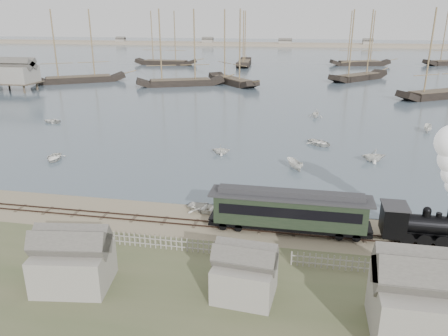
# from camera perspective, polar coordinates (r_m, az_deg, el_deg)

# --- Properties ---
(ground) EXTENTS (600.00, 600.00, 0.00)m
(ground) POSITION_cam_1_polar(r_m,az_deg,el_deg) (41.71, 2.30, -6.53)
(ground) COLOR gray
(ground) RESTS_ON ground
(harbor_water) EXTENTS (600.00, 336.00, 0.06)m
(harbor_water) POSITION_cam_1_polar(r_m,az_deg,el_deg) (208.03, 9.52, 14.04)
(harbor_water) COLOR #435360
(harbor_water) RESTS_ON ground
(rail_track) EXTENTS (120.00, 1.80, 0.16)m
(rail_track) POSITION_cam_1_polar(r_m,az_deg,el_deg) (39.92, 1.87, -7.70)
(rail_track) COLOR #33231C
(rail_track) RESTS_ON ground
(picket_fence_west) EXTENTS (19.00, 0.10, 1.20)m
(picket_fence_west) POSITION_cam_1_polar(r_m,az_deg,el_deg) (37.15, -9.49, -10.25)
(picket_fence_west) COLOR gray
(picket_fence_west) RESTS_ON ground
(picket_fence_east) EXTENTS (15.00, 0.10, 1.20)m
(picket_fence_east) POSITION_cam_1_polar(r_m,az_deg,el_deg) (35.50, 21.25, -12.93)
(picket_fence_east) COLOR gray
(picket_fence_east) RESTS_ON ground
(shed_left) EXTENTS (5.00, 4.00, 4.10)m
(shed_left) POSITION_cam_1_polar(r_m,az_deg,el_deg) (33.91, -18.79, -14.24)
(shed_left) COLOR gray
(shed_left) RESTS_ON ground
(shed_mid) EXTENTS (4.00, 3.50, 3.60)m
(shed_mid) POSITION_cam_1_polar(r_m,az_deg,el_deg) (31.21, 2.66, -16.30)
(shed_mid) COLOR gray
(shed_mid) RESTS_ON ground
(shed_right) EXTENTS (6.00, 5.00, 5.10)m
(shed_right) POSITION_cam_1_polar(r_m,az_deg,el_deg) (30.41, 24.34, -19.37)
(shed_right) COLOR gray
(shed_right) RESTS_ON ground
(far_spit) EXTENTS (500.00, 20.00, 1.80)m
(far_spit) POSITION_cam_1_polar(r_m,az_deg,el_deg) (287.79, 10.03, 15.40)
(far_spit) COLOR gray
(far_spit) RESTS_ON ground
(locomotive) EXTENTS (7.89, 2.95, 9.84)m
(locomotive) POSITION_cam_1_polar(r_m,az_deg,el_deg) (39.38, 26.75, -3.12)
(locomotive) COLOR black
(locomotive) RESTS_ON ground
(passenger_coach) EXTENTS (14.02, 2.70, 3.41)m
(passenger_coach) POSITION_cam_1_polar(r_m,az_deg,el_deg) (38.65, 8.53, -5.40)
(passenger_coach) COLOR black
(passenger_coach) RESTS_ON ground
(beached_dinghy) EXTENTS (3.42, 4.23, 0.77)m
(beached_dinghy) POSITION_cam_1_polar(r_m,az_deg,el_deg) (42.86, -2.41, -5.22)
(beached_dinghy) COLOR silver
(beached_dinghy) RESTS_ON ground
(rowboat_0) EXTENTS (4.13, 3.42, 0.74)m
(rowboat_0) POSITION_cam_1_polar(r_m,az_deg,el_deg) (61.86, -21.33, 1.29)
(rowboat_0) COLOR silver
(rowboat_0) RESTS_ON harbor_water
(rowboat_1) EXTENTS (2.46, 2.78, 1.37)m
(rowboat_1) POSITION_cam_1_polar(r_m,az_deg,el_deg) (60.07, -0.38, 2.44)
(rowboat_1) COLOR silver
(rowboat_1) RESTS_ON harbor_water
(rowboat_2) EXTENTS (3.25, 2.69, 1.20)m
(rowboat_2) POSITION_cam_1_polar(r_m,az_deg,el_deg) (54.92, 9.21, 0.46)
(rowboat_2) COLOR silver
(rowboat_2) RESTS_ON harbor_water
(rowboat_3) EXTENTS (4.77, 4.89, 0.83)m
(rowboat_3) POSITION_cam_1_polar(r_m,az_deg,el_deg) (65.87, 12.40, 3.26)
(rowboat_3) COLOR silver
(rowboat_3) RESTS_ON harbor_water
(rowboat_4) EXTENTS (3.53, 3.83, 1.69)m
(rowboat_4) POSITION_cam_1_polar(r_m,az_deg,el_deg) (60.27, 18.96, 1.59)
(rowboat_4) COLOR silver
(rowboat_4) RESTS_ON harbor_water
(rowboat_5) EXTENTS (3.27, 1.89, 1.19)m
(rowboat_5) POSITION_cam_1_polar(r_m,az_deg,el_deg) (79.25, 25.05, 4.71)
(rowboat_5) COLOR silver
(rowboat_5) RESTS_ON harbor_water
(rowboat_6) EXTENTS (2.82, 3.62, 0.69)m
(rowboat_6) POSITION_cam_1_polar(r_m,az_deg,el_deg) (84.14, -21.59, 5.76)
(rowboat_6) COLOR silver
(rowboat_6) RESTS_ON harbor_water
(rowboat_7) EXTENTS (3.17, 2.81, 1.54)m
(rowboat_7) POSITION_cam_1_polar(r_m,az_deg,el_deg) (84.20, 11.91, 7.00)
(rowboat_7) COLOR silver
(rowboat_7) RESTS_ON harbor_water
(schooner_0) EXTENTS (25.00, 18.83, 20.00)m
(schooner_0) POSITION_cam_1_polar(r_m,az_deg,el_deg) (133.14, -18.85, 14.82)
(schooner_0) COLOR black
(schooner_0) RESTS_ON harbor_water
(schooner_1) EXTENTS (23.83, 14.31, 20.00)m
(schooner_1) POSITION_cam_1_polar(r_m,az_deg,el_deg) (120.80, -5.86, 15.36)
(schooner_1) COLOR black
(schooner_1) RESTS_ON harbor_water
(schooner_2) EXTENTS (17.44, 19.44, 20.00)m
(schooner_2) POSITION_cam_1_polar(r_m,az_deg,el_deg) (122.92, 1.15, 15.51)
(schooner_2) COLOR black
(schooner_2) RESTS_ON harbor_water
(schooner_3) EXTENTS (18.95, 20.12, 20.00)m
(schooner_3) POSITION_cam_1_polar(r_m,az_deg,el_deg) (137.18, 17.53, 15.06)
(schooner_3) COLOR black
(schooner_3) RESTS_ON harbor_water
(schooner_4) EXTENTS (21.23, 16.22, 20.00)m
(schooner_4) POSITION_cam_1_polar(r_m,az_deg,el_deg) (112.78, 26.94, 13.17)
(schooner_4) COLOR black
(schooner_4) RESTS_ON harbor_water
(schooner_6) EXTENTS (23.80, 5.66, 20.00)m
(schooner_6) POSITION_cam_1_polar(r_m,az_deg,el_deg) (174.95, -7.77, 16.47)
(schooner_6) COLOR black
(schooner_6) RESTS_ON harbor_water
(schooner_7) EXTENTS (6.57, 22.32, 20.00)m
(schooner_7) POSITION_cam_1_polar(r_m,az_deg,el_deg) (170.48, 2.68, 16.55)
(schooner_7) COLOR black
(schooner_7) RESTS_ON harbor_water
(schooner_8) EXTENTS (22.90, 9.38, 20.00)m
(schooner_8) POSITION_cam_1_polar(r_m,az_deg,el_deg) (178.48, 17.61, 15.84)
(schooner_8) COLOR black
(schooner_8) RESTS_ON harbor_water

